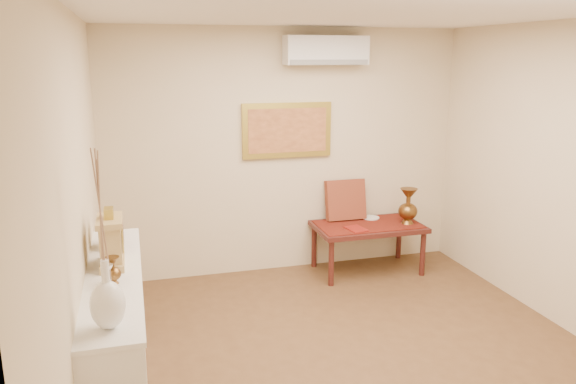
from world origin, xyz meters
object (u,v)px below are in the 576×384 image
object	(u,v)px
display_ledge	(118,340)
mantel_clock	(111,241)
brass_urn_tall	(408,202)
low_table	(368,230)
white_vase	(103,242)
wooden_chest	(113,231)

from	to	relation	value
display_ledge	mantel_clock	distance (m)	0.68
brass_urn_tall	mantel_clock	bearing A→B (deg)	-152.46
brass_urn_tall	low_table	world-z (taller)	brass_urn_tall
white_vase	wooden_chest	bearing A→B (deg)	90.30
brass_urn_tall	display_ledge	world-z (taller)	brass_urn_tall
display_ledge	wooden_chest	size ratio (longest dim) A/B	8.28
display_ledge	white_vase	bearing A→B (deg)	-89.89
mantel_clock	wooden_chest	world-z (taller)	mantel_clock
mantel_clock	low_table	xyz separation A→B (m)	(2.68, 1.71, -0.67)
brass_urn_tall	wooden_chest	size ratio (longest dim) A/B	1.99
white_vase	brass_urn_tall	xyz separation A→B (m)	(3.11, 2.59, -0.66)
white_vase	display_ledge	size ratio (longest dim) A/B	0.48
wooden_chest	white_vase	bearing A→B (deg)	-89.70
brass_urn_tall	low_table	xyz separation A→B (m)	(-0.44, 0.09, -0.32)
mantel_clock	low_table	bearing A→B (deg)	32.63
wooden_chest	brass_urn_tall	bearing A→B (deg)	21.35
display_ledge	mantel_clock	bearing A→B (deg)	90.53
brass_urn_tall	mantel_clock	distance (m)	3.53
white_vase	mantel_clock	world-z (taller)	white_vase
white_vase	low_table	size ratio (longest dim) A/B	0.81
display_ledge	wooden_chest	world-z (taller)	wooden_chest
display_ledge	mantel_clock	xyz separation A→B (m)	(-0.00, 0.17, 0.66)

